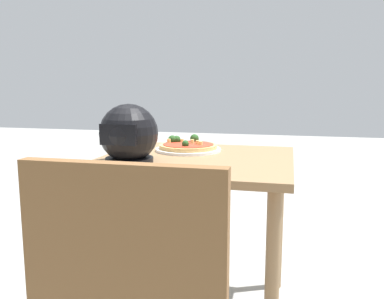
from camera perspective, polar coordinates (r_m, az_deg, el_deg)
The scene contains 4 objects.
dining_table at distance 1.76m, azimuth 0.59°, elevation -4.62°, with size 0.82×0.80×0.73m.
pizza_plate at distance 1.91m, azimuth -0.54°, elevation -0.01°, with size 0.31×0.31×0.01m, color white.
pizza at distance 1.91m, azimuth -0.64°, elevation 0.61°, with size 0.27×0.27×0.06m.
motorcycle_helmet at distance 1.63m, azimuth -8.94°, elevation 2.09°, with size 0.23×0.23×0.23m.
Camera 1 is at (-0.39, 1.67, 1.03)m, focal length 37.70 mm.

